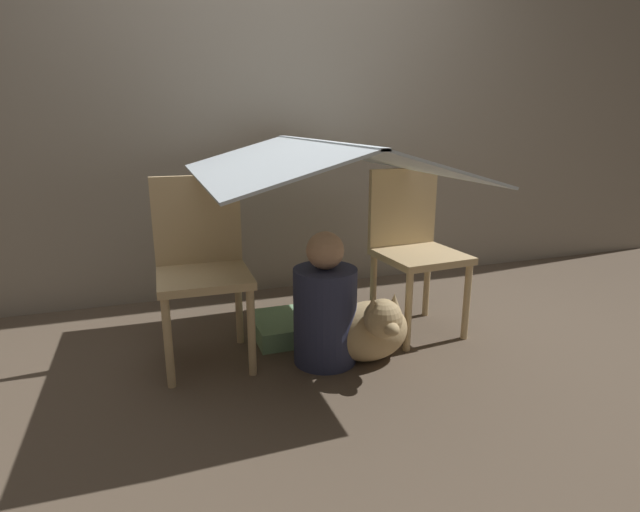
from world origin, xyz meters
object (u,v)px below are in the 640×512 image
(dog, at_px, (371,329))
(chair_left, at_px, (202,262))
(person_front, at_px, (325,309))
(chair_right, at_px, (413,243))

(dog, bearing_deg, chair_left, 156.88)
(person_front, bearing_deg, dog, -20.87)
(chair_left, xyz_separation_m, chair_right, (1.11, -0.00, 0.00))
(chair_left, height_order, dog, chair_left)
(person_front, xyz_separation_m, dog, (0.20, -0.08, -0.10))
(chair_left, bearing_deg, chair_right, 1.02)
(person_front, height_order, dog, person_front)
(chair_right, bearing_deg, dog, -144.75)
(chair_left, relative_size, person_front, 1.37)
(dog, bearing_deg, person_front, 159.13)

